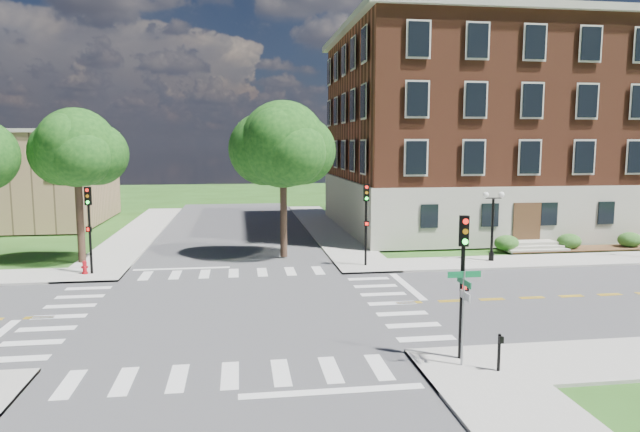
{
  "coord_description": "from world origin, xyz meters",
  "views": [
    {
      "loc": [
        0.39,
        -24.52,
        7.23
      ],
      "look_at": [
        4.87,
        6.95,
        3.2
      ],
      "focal_mm": 32.0,
      "sensor_mm": 36.0,
      "label": 1
    }
  ],
  "objects": [
    {
      "name": "traffic_signal_nw",
      "position": [
        -7.76,
        7.76,
        3.19
      ],
      "size": [
        0.38,
        0.46,
        4.8
      ],
      "color": "black",
      "rests_on": "ground"
    },
    {
      "name": "road_ns",
      "position": [
        0.0,
        0.0,
        0.01
      ],
      "size": [
        12.0,
        90.0,
        0.01
      ],
      "primitive_type": "cube",
      "color": "#3D3D3F",
      "rests_on": "ground"
    },
    {
      "name": "fire_hydrant",
      "position": [
        -8.11,
        7.72,
        0.46
      ],
      "size": [
        0.35,
        0.35,
        0.75
      ],
      "color": "#9C0C14",
      "rests_on": "ground"
    },
    {
      "name": "shrub_row",
      "position": [
        27.0,
        10.8,
        0.0
      ],
      "size": [
        18.0,
        2.0,
        1.3
      ],
      "primitive_type": null,
      "color": "#24511B",
      "rests_on": "ground"
    },
    {
      "name": "push_button_post",
      "position": [
        8.39,
        -8.3,
        0.8
      ],
      "size": [
        0.14,
        0.21,
        1.2
      ],
      "color": "black",
      "rests_on": "ground"
    },
    {
      "name": "sidewalk_nw",
      "position": [
        -15.38,
        15.38,
        0.06
      ],
      "size": [
        34.0,
        34.0,
        0.12
      ],
      "color": "#9E9B93",
      "rests_on": "ground"
    },
    {
      "name": "traffic_signal_se",
      "position": [
        7.6,
        -7.09,
        3.19
      ],
      "size": [
        0.37,
        0.44,
        4.8
      ],
      "color": "black",
      "rests_on": "ground"
    },
    {
      "name": "street_sign_pole",
      "position": [
        7.42,
        -7.67,
        2.31
      ],
      "size": [
        1.1,
        1.1,
        3.1
      ],
      "color": "gray",
      "rests_on": "ground"
    },
    {
      "name": "main_building",
      "position": [
        24.0,
        21.99,
        8.34
      ],
      "size": [
        30.6,
        22.4,
        16.5
      ],
      "color": "#A8A694",
      "rests_on": "ground"
    },
    {
      "name": "sidewalk_ne",
      "position": [
        15.38,
        15.38,
        0.06
      ],
      "size": [
        34.0,
        34.0,
        0.12
      ],
      "color": "#9E9B93",
      "rests_on": "ground"
    },
    {
      "name": "road_ew",
      "position": [
        0.0,
        0.0,
        0.01
      ],
      "size": [
        90.0,
        12.0,
        0.01
      ],
      "primitive_type": "cube",
      "color": "#3D3D3F",
      "rests_on": "ground"
    },
    {
      "name": "tree_c",
      "position": [
        -9.11,
        11.09,
        6.98
      ],
      "size": [
        4.68,
        4.68,
        9.24
      ],
      "color": "#302518",
      "rests_on": "ground"
    },
    {
      "name": "twin_lamp_west",
      "position": [
        15.64,
        7.99,
        2.52
      ],
      "size": [
        1.36,
        0.36,
        4.23
      ],
      "color": "black",
      "rests_on": "ground"
    },
    {
      "name": "stop_bar_east",
      "position": [
        8.8,
        3.0,
        0.0
      ],
      "size": [
        0.4,
        5.5,
        0.0
      ],
      "primitive_type": "cube",
      "color": "silver",
      "rests_on": "ground"
    },
    {
      "name": "ground",
      "position": [
        0.0,
        0.0,
        0.0
      ],
      "size": [
        160.0,
        160.0,
        0.0
      ],
      "primitive_type": "plane",
      "color": "#254914",
      "rests_on": "ground"
    },
    {
      "name": "crosswalk_east",
      "position": [
        7.2,
        0.0,
        0.0
      ],
      "size": [
        2.2,
        10.2,
        0.02
      ],
      "primitive_type": null,
      "color": "silver",
      "rests_on": "ground"
    },
    {
      "name": "traffic_signal_ne",
      "position": [
        7.7,
        7.75,
        3.19
      ],
      "size": [
        0.32,
        0.35,
        4.8
      ],
      "color": "black",
      "rests_on": "ground"
    },
    {
      "name": "tree_d",
      "position": [
        3.13,
        11.03,
        7.19
      ],
      "size": [
        5.4,
        5.4,
        9.79
      ],
      "color": "#302518",
      "rests_on": "ground"
    }
  ]
}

